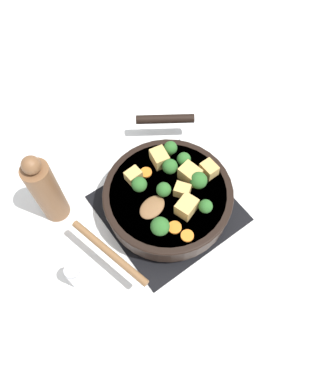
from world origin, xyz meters
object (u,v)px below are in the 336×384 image
Objects in this scene: skillet_pan at (168,197)px; pepper_mill at (46,190)px; wooden_spoon at (129,231)px; salt_shaker at (76,276)px.

pepper_mill is (0.23, -0.16, 0.05)m from skillet_pan.
wooden_spoon is 0.16m from salt_shaker.
pepper_mill is 0.21m from salt_shaker.
wooden_spoon is 0.22m from pepper_mill.
pepper_mill is 2.71× the size of salt_shaker.
pepper_mill reaches higher than skillet_pan.
pepper_mill is at bearing -103.61° from salt_shaker.
skillet_pan is 0.28m from salt_shaker.
pepper_mill reaches higher than salt_shaker.
wooden_spoon reaches higher than salt_shaker.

